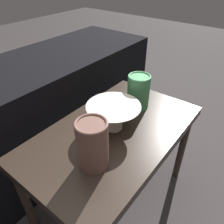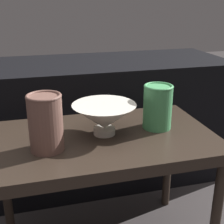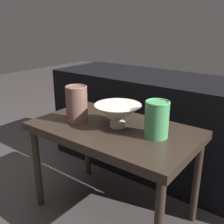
# 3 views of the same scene
# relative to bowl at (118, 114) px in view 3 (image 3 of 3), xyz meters

# --- Properties ---
(ground_plane) EXTENTS (8.00, 8.00, 0.00)m
(ground_plane) POSITION_rel_bowl_xyz_m (-0.01, -0.01, -0.55)
(ground_plane) COLOR #383333
(table) EXTENTS (0.79, 0.46, 0.49)m
(table) POSITION_rel_bowl_xyz_m (-0.01, -0.01, -0.12)
(table) COLOR #2D231C
(table) RESTS_ON ground_plane
(couch_backdrop) EXTENTS (1.54, 0.50, 0.64)m
(couch_backdrop) POSITION_rel_bowl_xyz_m (-0.01, 0.54, -0.24)
(couch_backdrop) COLOR black
(couch_backdrop) RESTS_ON ground_plane
(bowl) EXTENTS (0.22, 0.22, 0.11)m
(bowl) POSITION_rel_bowl_xyz_m (0.00, 0.00, 0.00)
(bowl) COLOR silver
(bowl) RESTS_ON table
(vase_textured_left) EXTENTS (0.11, 0.11, 0.18)m
(vase_textured_left) POSITION_rel_bowl_xyz_m (-0.20, -0.07, 0.03)
(vase_textured_left) COLOR brown
(vase_textured_left) RESTS_ON table
(vase_colorful_right) EXTENTS (0.11, 0.11, 0.16)m
(vase_colorful_right) POSITION_rel_bowl_xyz_m (0.20, 0.01, 0.02)
(vase_colorful_right) COLOR #47995B
(vase_colorful_right) RESTS_ON table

